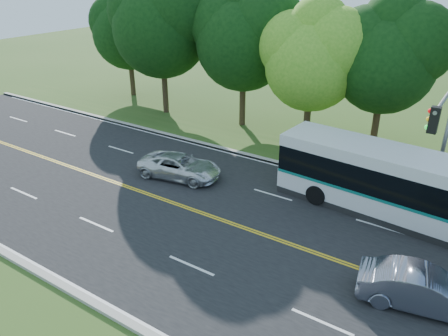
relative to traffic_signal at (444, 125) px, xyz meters
The scene contains 11 objects.
ground 9.65m from the traffic_signal, 140.23° to the right, with size 120.00×120.00×0.00m, color #33541C.
road 9.65m from the traffic_signal, 140.23° to the right, with size 60.00×14.00×0.02m, color black.
curb_north 8.15m from the traffic_signal, 164.96° to the left, with size 60.00×0.30×0.15m, color #A6A396.
curb_south 14.86m from the traffic_signal, 117.35° to the right, with size 60.00×0.30×0.15m, color #A6A396.
grass_verge 8.74m from the traffic_signal, 151.03° to the left, with size 60.00×4.00×0.10m, color #33541C.
lane_markings 9.71m from the traffic_signal, 140.63° to the right, with size 57.60×13.82×0.00m.
tree_row 13.61m from the traffic_signal, 150.00° to the left, with size 44.70×9.10×13.84m.
traffic_signal is the anchor object (origin of this frame).
transit_bus 3.23m from the traffic_signal, 139.17° to the right, with size 12.46×3.64×3.21m.
sedan 7.50m from the traffic_signal, 80.21° to the right, with size 1.53×4.40×1.45m, color slate.
suv 13.29m from the traffic_signal, 166.83° to the right, with size 2.14×4.65×1.29m, color silver.
Camera 1 is at (8.30, -14.53, 10.94)m, focal length 35.00 mm.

